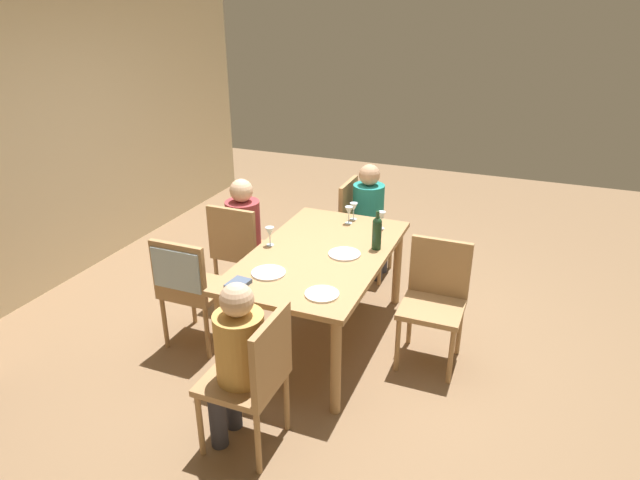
{
  "coord_description": "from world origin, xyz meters",
  "views": [
    {
      "loc": [
        -3.48,
        -1.4,
        2.52
      ],
      "look_at": [
        0.0,
        0.0,
        0.86
      ],
      "focal_mm": 31.07,
      "sensor_mm": 36.0,
      "label": 1
    }
  ],
  "objects": [
    {
      "name": "person_woman_host",
      "position": [
        0.4,
        0.87,
        0.64
      ],
      "size": [
        0.34,
        0.3,
        1.11
      ],
      "rotation": [
        0.0,
        0.0,
        -1.57
      ],
      "color": "#33333D",
      "rests_on": "ground_plane"
    },
    {
      "name": "wine_glass_far",
      "position": [
        0.62,
        -0.01,
        0.86
      ],
      "size": [
        0.07,
        0.07,
        0.15
      ],
      "color": "silver",
      "rests_on": "dining_table"
    },
    {
      "name": "person_man_guest",
      "position": [
        1.22,
        -0.03,
        0.64
      ],
      "size": [
        0.29,
        0.34,
        1.11
      ],
      "rotation": [
        0.0,
        0.0,
        3.14
      ],
      "color": "#33333D",
      "rests_on": "ground_plane"
    },
    {
      "name": "wine_glass_near_left",
      "position": [
        0.72,
        -0.02,
        0.86
      ],
      "size": [
        0.07,
        0.07,
        0.15
      ],
      "color": "silver",
      "rests_on": "dining_table"
    },
    {
      "name": "dinner_plate_guest_left",
      "position": [
        -0.46,
        0.2,
        0.76
      ],
      "size": [
        0.24,
        0.24,
        0.01
      ],
      "primitive_type": "cylinder",
      "color": "white",
      "rests_on": "dining_table"
    },
    {
      "name": "dinner_plate_guest_right",
      "position": [
        -0.6,
        -0.25,
        0.76
      ],
      "size": [
        0.22,
        0.22,
        0.01
      ],
      "primitive_type": "cylinder",
      "color": "white",
      "rests_on": "dining_table"
    },
    {
      "name": "wine_glass_near_right",
      "position": [
        -0.02,
        0.4,
        0.86
      ],
      "size": [
        0.07,
        0.07,
        0.15
      ],
      "color": "silver",
      "rests_on": "dining_table"
    },
    {
      "name": "dinner_plate_host",
      "position": [
        0.03,
        -0.19,
        0.76
      ],
      "size": [
        0.24,
        0.24,
        0.01
      ],
      "primitive_type": "cylinder",
      "color": "white",
      "rests_on": "dining_table"
    },
    {
      "name": "chair_far_left",
      "position": [
        -0.5,
        0.87,
        0.59
      ],
      "size": [
        0.46,
        0.44,
        0.92
      ],
      "rotation": [
        0.0,
        0.0,
        -1.57
      ],
      "color": "#A87F51",
      "rests_on": "ground_plane"
    },
    {
      "name": "folded_napkin",
      "position": [
        -0.69,
        0.31,
        0.77
      ],
      "size": [
        0.17,
        0.13,
        0.03
      ],
      "primitive_type": "cube",
      "rotation": [
        0.0,
        0.0,
        -0.09
      ],
      "color": "#4C5B75",
      "rests_on": "dining_table"
    },
    {
      "name": "wine_bottle_tall_green",
      "position": [
        0.22,
        -0.37,
        0.89
      ],
      "size": [
        0.07,
        0.07,
        0.3
      ],
      "color": "#19381E",
      "rests_on": "dining_table"
    },
    {
      "name": "chair_far_right",
      "position": [
        0.29,
        0.87,
        0.53
      ],
      "size": [
        0.44,
        0.44,
        0.92
      ],
      "rotation": [
        0.0,
        0.0,
        -1.57
      ],
      "color": "#A87F51",
      "rests_on": "ground_plane"
    },
    {
      "name": "ground_plane",
      "position": [
        0.0,
        0.0,
        0.0
      ],
      "size": [
        10.0,
        10.0,
        0.0
      ],
      "primitive_type": "plane",
      "color": "#846647"
    },
    {
      "name": "chair_right_end",
      "position": [
        1.22,
        0.09,
        0.53
      ],
      "size": [
        0.44,
        0.44,
        0.92
      ],
      "rotation": [
        0.0,
        0.0,
        3.14
      ],
      "color": "#A87F51",
      "rests_on": "ground_plane"
    },
    {
      "name": "dining_table",
      "position": [
        0.0,
        0.0,
        0.67
      ],
      "size": [
        1.68,
        0.97,
        0.76
      ],
      "color": "#A87F51",
      "rests_on": "ground_plane"
    },
    {
      "name": "rear_room_partition",
      "position": [
        0.0,
        2.69,
        1.35
      ],
      "size": [
        6.4,
        0.12,
        2.7
      ],
      "primitive_type": "cube",
      "color": "beige",
      "rests_on": "ground_plane"
    },
    {
      "name": "person_man_bearded",
      "position": [
        -1.22,
        0.03,
        0.64
      ],
      "size": [
        0.29,
        0.33,
        1.1
      ],
      "color": "#33333D",
      "rests_on": "ground_plane"
    },
    {
      "name": "wine_glass_centre",
      "position": [
        0.61,
        -0.3,
        0.86
      ],
      "size": [
        0.07,
        0.07,
        0.15
      ],
      "color": "silver",
      "rests_on": "dining_table"
    },
    {
      "name": "chair_near",
      "position": [
        0.09,
        -0.87,
        0.53
      ],
      "size": [
        0.44,
        0.44,
        0.92
      ],
      "rotation": [
        0.0,
        0.0,
        1.57
      ],
      "color": "#A87F51",
      "rests_on": "ground_plane"
    },
    {
      "name": "chair_left_end",
      "position": [
        -1.22,
        -0.09,
        0.53
      ],
      "size": [
        0.44,
        0.44,
        0.92
      ],
      "color": "#A87F51",
      "rests_on": "ground_plane"
    }
  ]
}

